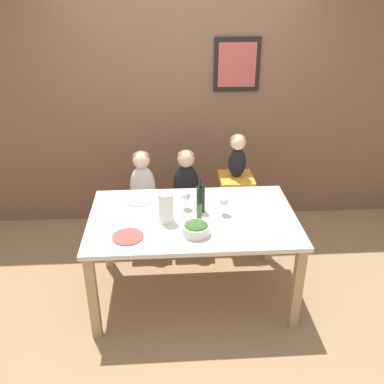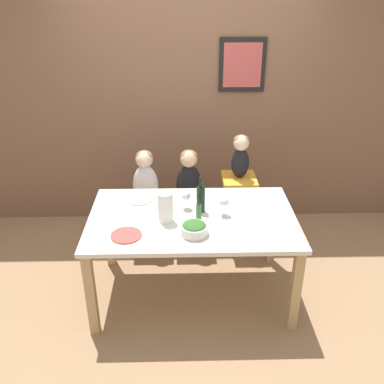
# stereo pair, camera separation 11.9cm
# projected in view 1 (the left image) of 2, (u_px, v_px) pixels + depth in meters

# --- Properties ---
(ground_plane) EXTENTS (14.00, 14.00, 0.00)m
(ground_plane) POSITION_uv_depth(u_px,v_px,m) (193.00, 292.00, 3.76)
(ground_plane) COLOR #9E7A56
(wall_back) EXTENTS (10.00, 0.09, 2.70)m
(wall_back) POSITION_uv_depth(u_px,v_px,m) (184.00, 100.00, 4.39)
(wall_back) COLOR brown
(wall_back) RESTS_ON ground_plane
(dining_table) EXTENTS (1.65, 1.01, 0.77)m
(dining_table) POSITION_uv_depth(u_px,v_px,m) (193.00, 226.00, 3.45)
(dining_table) COLOR silver
(dining_table) RESTS_ON ground_plane
(chair_far_left) EXTENTS (0.38, 0.42, 0.47)m
(chair_far_left) POSITION_uv_depth(u_px,v_px,m) (144.00, 212.00, 4.24)
(chair_far_left) COLOR silver
(chair_far_left) RESTS_ON ground_plane
(chair_far_center) EXTENTS (0.38, 0.42, 0.47)m
(chair_far_center) POSITION_uv_depth(u_px,v_px,m) (186.00, 211.00, 4.26)
(chair_far_center) COLOR silver
(chair_far_center) RESTS_ON ground_plane
(chair_right_highchair) EXTENTS (0.32, 0.36, 0.75)m
(chair_right_highchair) POSITION_uv_depth(u_px,v_px,m) (235.00, 192.00, 4.20)
(chair_right_highchair) COLOR silver
(chair_right_highchair) RESTS_ON ground_plane
(person_child_left) EXTENTS (0.24, 0.17, 0.57)m
(person_child_left) POSITION_uv_depth(u_px,v_px,m) (142.00, 178.00, 4.07)
(person_child_left) COLOR silver
(person_child_left) RESTS_ON chair_far_left
(person_child_center) EXTENTS (0.24, 0.17, 0.57)m
(person_child_center) POSITION_uv_depth(u_px,v_px,m) (186.00, 177.00, 4.09)
(person_child_center) COLOR black
(person_child_center) RESTS_ON chair_far_center
(person_baby_right) EXTENTS (0.17, 0.15, 0.42)m
(person_baby_right) POSITION_uv_depth(u_px,v_px,m) (238.00, 152.00, 4.01)
(person_baby_right) COLOR black
(person_baby_right) RESTS_ON chair_right_highchair
(wine_bottle) EXTENTS (0.07, 0.07, 0.30)m
(wine_bottle) POSITION_uv_depth(u_px,v_px,m) (201.00, 198.00, 3.44)
(wine_bottle) COLOR black
(wine_bottle) RESTS_ON dining_table
(paper_towel_roll) EXTENTS (0.12, 0.12, 0.24)m
(paper_towel_roll) POSITION_uv_depth(u_px,v_px,m) (166.00, 208.00, 3.29)
(paper_towel_roll) COLOR white
(paper_towel_roll) RESTS_ON dining_table
(wine_glass_near) EXTENTS (0.08, 0.08, 0.16)m
(wine_glass_near) POSITION_uv_depth(u_px,v_px,m) (224.00, 202.00, 3.39)
(wine_glass_near) COLOR white
(wine_glass_near) RESTS_ON dining_table
(wine_glass_far) EXTENTS (0.08, 0.08, 0.16)m
(wine_glass_far) POSITION_uv_depth(u_px,v_px,m) (185.00, 196.00, 3.48)
(wine_glass_far) COLOR white
(wine_glass_far) RESTS_ON dining_table
(salad_bowl_large) EXTENTS (0.21, 0.21, 0.10)m
(salad_bowl_large) POSITION_uv_depth(u_px,v_px,m) (196.00, 228.00, 3.15)
(salad_bowl_large) COLOR silver
(salad_bowl_large) RESTS_ON dining_table
(dinner_plate_front_left) EXTENTS (0.23, 0.23, 0.01)m
(dinner_plate_front_left) POSITION_uv_depth(u_px,v_px,m) (128.00, 237.00, 3.13)
(dinner_plate_front_left) COLOR #D14C47
(dinner_plate_front_left) RESTS_ON dining_table
(dinner_plate_back_left) EXTENTS (0.23, 0.23, 0.01)m
(dinner_plate_back_left) POSITION_uv_depth(u_px,v_px,m) (139.00, 200.00, 3.65)
(dinner_plate_back_left) COLOR silver
(dinner_plate_back_left) RESTS_ON dining_table
(condiment_bottle_hot_sauce) EXTENTS (0.04, 0.04, 0.15)m
(condiment_bottle_hot_sauce) POSITION_uv_depth(u_px,v_px,m) (199.00, 211.00, 3.35)
(condiment_bottle_hot_sauce) COLOR #336633
(condiment_bottle_hot_sauce) RESTS_ON dining_table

